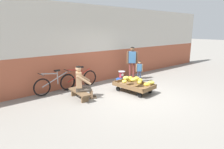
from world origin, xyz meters
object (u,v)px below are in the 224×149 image
object	(u,v)px
plastic_crate	(122,81)
weighing_scale	(122,75)
low_bench	(79,93)
bicycle_near_left	(55,84)
banana_cart	(134,86)
shopping_bag	(135,83)
customer_adult	(132,60)
vendor_seated	(82,82)
bicycle_far_left	(79,79)
customer_child	(139,69)

from	to	relation	value
plastic_crate	weighing_scale	bearing A→B (deg)	-90.00
low_bench	weighing_scale	size ratio (longest dim) A/B	3.73
plastic_crate	bicycle_near_left	bearing A→B (deg)	162.48
banana_cart	shopping_bag	world-z (taller)	banana_cart
customer_adult	banana_cart	bearing A→B (deg)	-133.20
vendor_seated	shopping_bag	xyz separation A→B (m)	(2.46, -0.14, -0.45)
banana_cart	weighing_scale	bearing A→B (deg)	73.33
low_bench	bicycle_near_left	xyz separation A→B (m)	(-0.35, 1.11, 0.15)
weighing_scale	shopping_bag	size ratio (longest dim) A/B	1.25
weighing_scale	shopping_bag	distance (m)	0.67
bicycle_far_left	low_bench	bearing A→B (deg)	-120.43
weighing_scale	customer_child	world-z (taller)	customer_child
customer_child	customer_adult	bearing A→B (deg)	89.96
banana_cart	plastic_crate	bearing A→B (deg)	73.35
weighing_scale	shopping_bag	world-z (taller)	weighing_scale
plastic_crate	customer_child	bearing A→B (deg)	-8.65
bicycle_near_left	bicycle_far_left	bearing A→B (deg)	-0.18
shopping_bag	customer_child	bearing A→B (deg)	28.95
bicycle_far_left	customer_adult	world-z (taller)	customer_adult
vendor_seated	weighing_scale	bearing A→B (deg)	8.91
bicycle_far_left	customer_adult	bearing A→B (deg)	-11.17
vendor_seated	weighing_scale	world-z (taller)	vendor_seated
banana_cart	customer_child	distance (m)	1.54
weighing_scale	shopping_bag	bearing A→B (deg)	-56.17
low_bench	shopping_bag	bearing A→B (deg)	-4.16
bicycle_far_left	shopping_bag	world-z (taller)	bicycle_far_left
bicycle_far_left	shopping_bag	distance (m)	2.30
bicycle_far_left	shopping_bag	size ratio (longest dim) A/B	6.92
vendor_seated	shopping_bag	distance (m)	2.50
low_bench	customer_adult	distance (m)	3.29
low_bench	plastic_crate	world-z (taller)	plastic_crate
low_bench	bicycle_far_left	world-z (taller)	bicycle_far_left
bicycle_far_left	customer_child	xyz separation A→B (m)	(2.50, -0.95, 0.23)
banana_cart	low_bench	bearing A→B (deg)	159.95
customer_adult	customer_child	bearing A→B (deg)	-90.04
shopping_bag	low_bench	bearing A→B (deg)	175.84
bicycle_far_left	plastic_crate	bearing A→B (deg)	-27.29
bicycle_far_left	customer_adult	xyz separation A→B (m)	(2.50, -0.49, 0.60)
bicycle_near_left	customer_adult	distance (m)	3.59
bicycle_near_left	shopping_bag	xyz separation A→B (m)	(2.89, -1.29, -0.23)
low_bench	weighing_scale	distance (m)	2.25
shopping_bag	bicycle_far_left	bearing A→B (deg)	145.69
customer_child	bicycle_far_left	bearing A→B (deg)	159.19
plastic_crate	bicycle_far_left	world-z (taller)	bicycle_far_left
customer_child	shopping_bag	xyz separation A→B (m)	(-0.61, -0.34, -0.47)
banana_cart	vendor_seated	xyz separation A→B (m)	(-1.84, 0.66, 0.33)
low_bench	bicycle_near_left	world-z (taller)	bicycle_near_left
customer_child	low_bench	bearing A→B (deg)	-177.20
shopping_bag	bicycle_near_left	bearing A→B (deg)	155.93
vendor_seated	bicycle_near_left	xyz separation A→B (m)	(-0.43, 1.15, -0.21)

